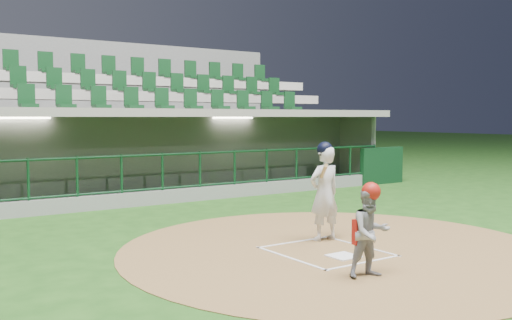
% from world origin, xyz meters
% --- Properties ---
extents(ground, '(120.00, 120.00, 0.00)m').
position_xyz_m(ground, '(0.00, 0.00, 0.00)').
color(ground, '#1B4614').
rests_on(ground, ground).
extents(dirt_circle, '(7.20, 7.20, 0.01)m').
position_xyz_m(dirt_circle, '(0.30, -0.20, 0.01)').
color(dirt_circle, brown).
rests_on(dirt_circle, ground).
extents(home_plate, '(0.43, 0.43, 0.02)m').
position_xyz_m(home_plate, '(0.00, -0.70, 0.02)').
color(home_plate, white).
rests_on(home_plate, dirt_circle).
extents(batter_box_chalk, '(1.55, 1.80, 0.01)m').
position_xyz_m(batter_box_chalk, '(0.00, -0.30, 0.02)').
color(batter_box_chalk, white).
rests_on(batter_box_chalk, ground).
extents(dugout_structure, '(16.40, 3.70, 3.00)m').
position_xyz_m(dugout_structure, '(0.18, 7.82, 0.97)').
color(dugout_structure, slate).
rests_on(dugout_structure, ground).
extents(seating_deck, '(17.00, 6.72, 5.15)m').
position_xyz_m(seating_deck, '(0.00, 10.91, 1.42)').
color(seating_deck, slate).
rests_on(seating_deck, ground).
extents(batter, '(0.85, 0.86, 1.75)m').
position_xyz_m(batter, '(0.56, 0.40, 0.89)').
color(batter, silver).
rests_on(batter, dirt_circle).
extents(catcher, '(0.68, 0.57, 1.31)m').
position_xyz_m(catcher, '(-0.47, -1.73, 0.65)').
color(catcher, '#939398').
rests_on(catcher, dirt_circle).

